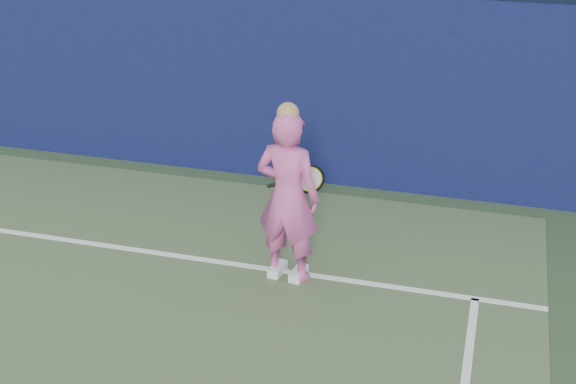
% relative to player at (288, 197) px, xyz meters
% --- Properties ---
extents(backstop_wall, '(24.00, 0.40, 2.50)m').
position_rel_player_xyz_m(backstop_wall, '(-2.88, 2.56, 0.33)').
color(backstop_wall, '#0E123E').
rests_on(backstop_wall, ground).
extents(player, '(0.72, 0.52, 1.91)m').
position_rel_player_xyz_m(player, '(0.00, 0.00, 0.00)').
color(player, '#D2519A').
rests_on(player, ground).
extents(racket, '(0.62, 0.18, 0.33)m').
position_rel_player_xyz_m(racket, '(0.07, 0.47, -0.01)').
color(racket, black).
rests_on(racket, ground).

